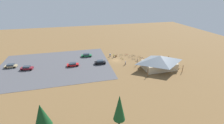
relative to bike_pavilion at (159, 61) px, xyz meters
name	(u,v)px	position (x,y,z in m)	size (l,w,h in m)	color
ground	(116,60)	(13.55, -11.35, -2.89)	(160.00, 160.00, 0.00)	brown
parking_lot_asphalt	(55,66)	(38.27, -12.08, -2.86)	(42.28, 32.32, 0.05)	#4C4C51
bike_pavilion	(159,61)	(0.00, 0.00, 0.00)	(14.05, 9.69, 5.20)	#C6B28E
trash_bin	(116,56)	(12.52, -15.37, -2.44)	(0.60, 0.60, 0.90)	brown
lot_sign	(110,55)	(15.52, -14.17, -1.47)	(0.56, 0.08, 2.20)	#99999E
pine_center	(42,116)	(37.86, 21.78, 1.74)	(3.37, 3.37, 7.24)	brown
pine_far_east	(119,108)	(22.82, 24.06, 2.38)	(2.47, 2.47, 8.25)	brown
bicycle_black_edge_north	(134,56)	(4.64, -13.96, -2.53)	(1.26, 1.26, 0.76)	black
bicycle_green_edge_south	(121,55)	(10.00, -16.00, -2.50)	(1.57, 0.72, 0.89)	black
bicycle_orange_trailside	(139,57)	(2.72, -12.06, -2.52)	(1.74, 0.49, 0.85)	black
bicycle_purple_mid_cluster	(142,58)	(2.40, -10.40, -2.49)	(1.27, 1.32, 0.89)	black
bicycle_white_back_row	(137,60)	(5.20, -8.42, -2.49)	(1.79, 0.60, 0.87)	black
bicycle_yellow_by_bin	(122,59)	(10.71, -11.94, -2.52)	(0.85, 1.45, 0.81)	black
bicycle_teal_near_porch	(116,55)	(12.25, -16.23, -2.51)	(1.73, 0.48, 0.86)	black
bicycle_silver_front_row	(130,57)	(6.72, -13.30, -2.50)	(1.73, 0.48, 0.89)	black
bicycle_red_yard_right	(126,55)	(7.46, -15.88, -2.50)	(1.69, 0.48, 0.83)	black
bicycle_blue_near_sign	(133,59)	(6.03, -10.60, -2.51)	(1.67, 0.48, 0.86)	black
car_maroon_inner_stall	(27,68)	(48.15, -11.07, -2.14)	(4.50, 2.51, 1.40)	maroon
car_tan_by_curb	(11,66)	(54.56, -14.63, -2.15)	(4.40, 2.19, 1.38)	tan
car_black_second_row	(100,62)	(20.76, -9.56, -2.10)	(4.49, 2.13, 1.49)	black
car_red_mid_lot	(73,64)	(31.46, -10.09, -2.15)	(4.47, 1.89, 1.37)	red
car_green_aisle_side	(86,55)	(25.26, -18.80, -2.14)	(4.75, 2.38, 1.42)	#1E6B3D
visitor_by_pavilion	(114,56)	(13.73, -14.86, -2.03)	(0.36, 0.36, 1.63)	#2D3347
visitor_near_lot	(110,55)	(14.98, -16.43, -1.98)	(0.36, 0.40, 1.72)	#2D3347
visitor_at_bikes	(125,63)	(11.13, -6.42, -2.03)	(0.36, 0.36, 1.64)	#2D3347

